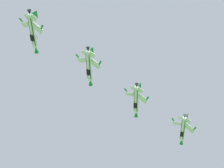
{
  "coord_description": "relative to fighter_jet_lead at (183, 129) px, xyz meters",
  "views": [
    {
      "loc": [
        1.86,
        -5.71,
        1.51
      ],
      "look_at": [
        11.4,
        72.03,
        106.85
      ],
      "focal_mm": 57.77,
      "sensor_mm": 36.0,
      "label": 1
    }
  ],
  "objects": [
    {
      "name": "fighter_jet_left_outer",
      "position": [
        -59.42,
        -35.92,
        1.75
      ],
      "size": [
        8.98,
        15.94,
        5.78
      ],
      "rotation": [
        0.0,
        0.59,
        6.13
      ],
      "color": "silver"
    },
    {
      "name": "fighter_jet_lead",
      "position": [
        0.0,
        0.0,
        0.0
      ],
      "size": [
        8.93,
        15.94,
        5.87
      ],
      "rotation": [
        0.0,
        0.6,
        6.13
      ],
      "color": "silver"
    },
    {
      "name": "fighter_jet_right_wing",
      "position": [
        -39.7,
        -24.81,
        1.05
      ],
      "size": [
        9.32,
        15.94,
        5.42
      ],
      "rotation": [
        0.0,
        0.53,
        6.13
      ],
      "color": "silver"
    },
    {
      "name": "fighter_jet_left_wing",
      "position": [
        -20.72,
        -11.69,
        1.06
      ],
      "size": [
        9.04,
        15.94,
        5.7
      ],
      "rotation": [
        0.0,
        0.58,
        6.13
      ],
      "color": "silver"
    }
  ]
}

